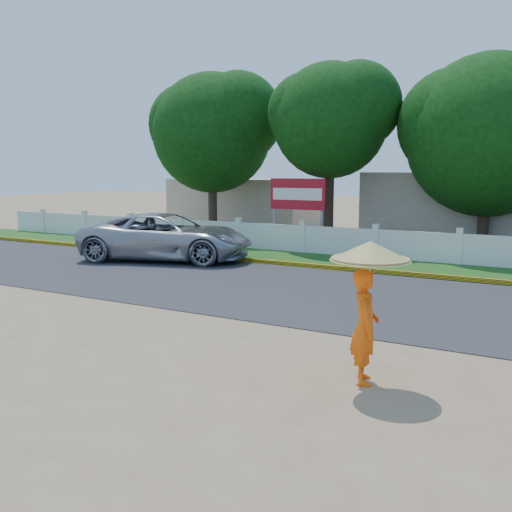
# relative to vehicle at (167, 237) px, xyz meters

# --- Properties ---
(ground) EXTENTS (120.00, 120.00, 0.00)m
(ground) POSITION_rel_vehicle_xyz_m (6.60, -7.07, -0.87)
(ground) COLOR #9E8460
(ground) RESTS_ON ground
(road) EXTENTS (60.00, 7.00, 0.02)m
(road) POSITION_rel_vehicle_xyz_m (6.60, -2.57, -0.86)
(road) COLOR #38383A
(road) RESTS_ON ground
(grass_verge) EXTENTS (60.00, 3.50, 0.03)m
(grass_verge) POSITION_rel_vehicle_xyz_m (6.60, 2.68, -0.85)
(grass_verge) COLOR #2D601E
(grass_verge) RESTS_ON ground
(curb) EXTENTS (40.00, 0.18, 0.16)m
(curb) POSITION_rel_vehicle_xyz_m (6.60, 0.98, -0.79)
(curb) COLOR yellow
(curb) RESTS_ON ground
(fence) EXTENTS (40.00, 0.10, 1.10)m
(fence) POSITION_rel_vehicle_xyz_m (6.60, 4.13, -0.32)
(fence) COLOR silver
(fence) RESTS_ON ground
(building_near) EXTENTS (10.00, 6.00, 3.20)m
(building_near) POSITION_rel_vehicle_xyz_m (9.60, 10.93, 0.73)
(building_near) COLOR #B7AD99
(building_near) RESTS_ON ground
(building_far) EXTENTS (8.00, 5.00, 2.80)m
(building_far) POSITION_rel_vehicle_xyz_m (-3.40, 11.93, 0.53)
(building_far) COLOR #B7AD99
(building_far) RESTS_ON ground
(vehicle) EXTENTS (6.82, 4.64, 1.73)m
(vehicle) POSITION_rel_vehicle_xyz_m (0.00, 0.00, 0.00)
(vehicle) COLOR #A2A5AA
(vehicle) RESTS_ON ground
(monk_with_parasol) EXTENTS (1.23, 1.23, 2.23)m
(monk_with_parasol) POSITION_rel_vehicle_xyz_m (10.36, -8.29, 0.59)
(monk_with_parasol) COLOR #FF5D0D
(monk_with_parasol) RESTS_ON ground
(billboard) EXTENTS (2.50, 0.13, 2.95)m
(billboard) POSITION_rel_vehicle_xyz_m (2.84, 5.23, 1.27)
(billboard) COLOR gray
(billboard) RESTS_ON ground
(tree_row) EXTENTS (28.97, 6.88, 9.03)m
(tree_row) POSITION_rel_vehicle_xyz_m (10.10, 7.35, 4.32)
(tree_row) COLOR #473828
(tree_row) RESTS_ON ground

